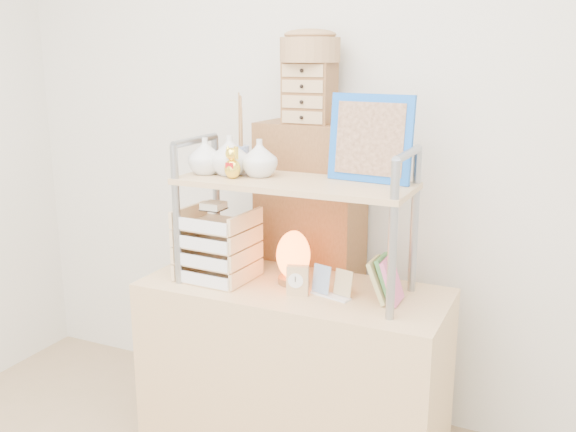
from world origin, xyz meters
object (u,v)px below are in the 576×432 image
desk (293,373)px  cabinet (310,273)px  salt_lamp (293,257)px  letter_tray (215,249)px

desk → cabinet: size_ratio=0.89×
desk → salt_lamp: salt_lamp is taller
desk → cabinet: (-0.08, 0.37, 0.30)m
desk → letter_tray: 0.60m
letter_tray → salt_lamp: bearing=16.4°
cabinet → letter_tray: bearing=-115.9°
desk → salt_lamp: bearing=114.7°
letter_tray → salt_lamp: letter_tray is taller
cabinet → salt_lamp: (0.07, -0.33, 0.18)m
desk → letter_tray: size_ratio=3.75×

